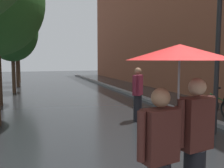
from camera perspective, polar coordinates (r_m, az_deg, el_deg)
The scene contains 8 objects.
kerb_strip at distance 12.77m, azimuth 5.33°, elevation -2.60°, with size 0.30×36.00×0.12m, color slate.
street_tree_3 at distance 15.01m, azimuth -22.65°, elevation 11.48°, with size 2.89×2.89×5.24m.
street_tree_4 at distance 18.46m, azimuth -21.82°, elevation 10.89°, with size 2.73×2.73×5.24m.
street_tree_5 at distance 22.01m, azimuth -21.49°, elevation 11.17°, with size 2.42×2.42×5.58m.
parked_bicycle_3 at distance 9.43m, azimuth 24.40°, elevation -4.15°, with size 1.15×0.82×0.96m.
couple_under_umbrella at distance 2.86m, azimuth 15.61°, elevation -4.09°, with size 1.22×1.22×2.09m.
street_lamp_post at distance 6.75m, azimuth 23.88°, elevation 10.38°, with size 0.24×0.24×4.31m.
pedestrian_walking_midground at distance 7.52m, azimuth 6.12°, elevation -2.37°, with size 0.43×0.46×1.68m.
Camera 1 is at (-1.89, -1.56, 1.92)m, focal length 38.57 mm.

